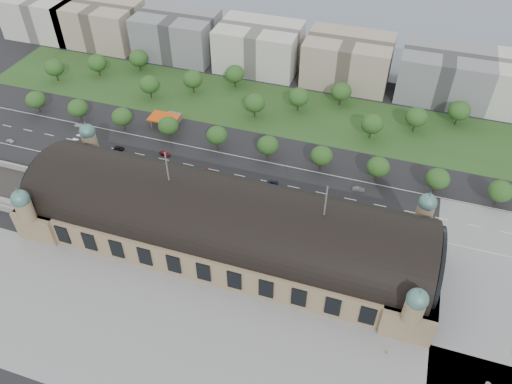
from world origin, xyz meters
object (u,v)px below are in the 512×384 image
(traffic_car_3, at_px, (165,154))
(pedestrian_0, at_px, (386,353))
(traffic_car_5, at_px, (359,189))
(bus_mid, at_px, (299,204))
(parked_car_2, at_px, (85,168))
(petrol_station, at_px, (169,118))
(parked_car_0, at_px, (114,175))
(traffic_car_6, at_px, (407,229))
(traffic_car_4, at_px, (272,182))
(bus_east, at_px, (317,200))
(traffic_car_2, at_px, (119,148))
(parked_car_3, at_px, (147,179))
(parked_car_1, at_px, (101,172))
(parked_car_5, at_px, (155,178))
(traffic_car_0, at_px, (10,141))
(traffic_car_1, at_px, (79,126))
(parked_car_4, at_px, (191,187))
(bus_west, at_px, (202,174))
(parked_car_6, at_px, (178,183))

(traffic_car_3, relative_size, pedestrian_0, 3.26)
(traffic_car_5, height_order, bus_mid, bus_mid)
(traffic_car_3, bearing_deg, bus_mid, -94.42)
(traffic_car_5, height_order, parked_car_2, traffic_car_5)
(petrol_station, xyz_separation_m, parked_car_0, (-5.04, -44.28, -2.16))
(traffic_car_6, height_order, parked_car_2, parked_car_2)
(traffic_car_4, relative_size, bus_east, 0.43)
(parked_car_2, xyz_separation_m, bus_east, (100.53, 10.90, 0.75))
(traffic_car_2, bearing_deg, petrol_station, 157.28)
(traffic_car_6, xyz_separation_m, parked_car_3, (-108.16, -4.36, -0.10))
(traffic_car_4, height_order, parked_car_1, traffic_car_4)
(parked_car_5, bearing_deg, traffic_car_0, -129.04)
(traffic_car_1, xyz_separation_m, parked_car_5, (53.01, -23.59, 0.10))
(parked_car_1, relative_size, bus_mid, 0.38)
(pedestrian_0, bearing_deg, traffic_car_4, 120.64)
(parked_car_1, relative_size, parked_car_4, 0.96)
(bus_west, relative_size, bus_east, 1.21)
(traffic_car_1, bearing_deg, parked_car_1, -134.42)
(traffic_car_1, relative_size, parked_car_4, 0.85)
(parked_car_6, bearing_deg, traffic_car_0, -114.92)
(traffic_car_6, xyz_separation_m, parked_car_2, (-136.85, -6.16, 0.08))
(traffic_car_5, distance_m, pedestrian_0, 74.80)
(petrol_station, bearing_deg, parked_car_3, -77.59)
(traffic_car_0, height_order, parked_car_2, parked_car_2)
(parked_car_5, bearing_deg, petrol_station, 160.26)
(parked_car_1, bearing_deg, traffic_car_1, -163.56)
(parked_car_3, bearing_deg, traffic_car_5, 69.05)
(parked_car_0, bearing_deg, bus_mid, 59.67)
(traffic_car_0, distance_m, parked_car_2, 44.99)
(traffic_car_4, bearing_deg, traffic_car_5, 94.66)
(traffic_car_1, relative_size, parked_car_5, 0.74)
(traffic_car_5, xyz_separation_m, traffic_car_6, (21.41, -17.20, -0.08))
(parked_car_0, xyz_separation_m, parked_car_2, (-14.30, 0.00, 0.02))
(traffic_car_3, bearing_deg, bus_west, -104.90)
(parked_car_2, bearing_deg, pedestrian_0, 48.40)
(traffic_car_2, relative_size, pedestrian_0, 3.13)
(traffic_car_4, xyz_separation_m, bus_mid, (14.33, -10.19, 0.90))
(traffic_car_3, distance_m, parked_car_0, 24.54)
(petrol_station, xyz_separation_m, parked_car_3, (9.35, -42.49, -2.31))
(bus_west, bearing_deg, bus_east, -92.54)
(parked_car_1, bearing_deg, parked_car_6, 66.28)
(parked_car_2, height_order, bus_east, bus_east)
(parked_car_3, relative_size, parked_car_6, 0.85)
(bus_west, xyz_separation_m, bus_mid, (44.17, -5.00, -0.17))
(bus_west, bearing_deg, parked_car_6, 129.59)
(traffic_car_6, distance_m, parked_car_1, 129.12)
(parked_car_4, bearing_deg, traffic_car_1, -134.71)
(parked_car_1, relative_size, parked_car_2, 0.84)
(traffic_car_1, bearing_deg, traffic_car_3, -99.55)
(traffic_car_6, relative_size, parked_car_2, 0.95)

